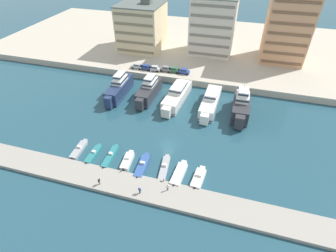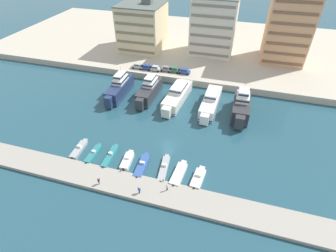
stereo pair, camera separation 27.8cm
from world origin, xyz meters
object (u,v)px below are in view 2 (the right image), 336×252
object	(u,v)px
yacht_charcoal_center	(241,107)
motorboat_white_center_left	(127,161)
yacht_ivory_mid_left	(177,96)
motorboat_teal_left	(93,154)
yacht_navy_far_left	(120,88)
motorboat_grey_far_left	(79,149)
car_silver_mid_left	(155,68)
pedestrian_near_edge	(139,190)
yacht_charcoal_left	(149,90)
car_blue_center_right	(184,71)
car_silver_far_left	(138,66)
yacht_white_center_left	(211,102)
motorboat_white_right	(198,178)
car_green_center	(174,70)
motorboat_teal_mid_left	(110,156)
motorboat_white_mid_right	(179,174)
motorboat_grey_center_right	(164,168)
car_blue_left	(146,67)
car_grey_center_left	(166,69)
motorboat_blue_center	(142,166)
pedestrian_mid_deck	(167,187)
pedestrian_far_side	(99,181)

from	to	relation	value
yacht_charcoal_center	motorboat_white_center_left	world-z (taller)	yacht_charcoal_center
yacht_ivory_mid_left	motorboat_teal_left	world-z (taller)	yacht_ivory_mid_left
yacht_navy_far_left	motorboat_grey_far_left	xyz separation A→B (m)	(1.33, -26.16, -2.16)
car_silver_mid_left	pedestrian_near_edge	bearing A→B (deg)	-74.82
yacht_navy_far_left	yacht_charcoal_center	bearing A→B (deg)	-0.42
motorboat_grey_far_left	yacht_charcoal_left	bearing A→B (deg)	74.16
yacht_navy_far_left	car_blue_center_right	distance (m)	23.00
car_silver_far_left	yacht_white_center_left	bearing A→B (deg)	-26.65
yacht_ivory_mid_left	motorboat_white_right	xyz separation A→B (m)	(12.22, -28.62, -1.40)
car_green_center	motorboat_teal_mid_left	bearing A→B (deg)	-94.78
car_silver_far_left	car_silver_mid_left	bearing A→B (deg)	-0.38
motorboat_white_mid_right	motorboat_white_right	bearing A→B (deg)	-0.61
motorboat_teal_mid_left	pedestrian_near_edge	bearing A→B (deg)	-37.34
motorboat_grey_center_right	car_blue_left	xyz separation A→B (m)	(-19.37, 41.41, 2.76)
yacht_navy_far_left	motorboat_white_right	bearing A→B (deg)	-41.85
yacht_navy_far_left	car_blue_left	distance (m)	15.43
motorboat_white_center_left	car_silver_mid_left	distance (m)	42.39
yacht_charcoal_left	motorboat_white_right	size ratio (longest dim) A/B	2.53
yacht_navy_far_left	motorboat_grey_far_left	distance (m)	26.28
motorboat_teal_mid_left	car_green_center	xyz separation A→B (m)	(3.54, 42.36, 2.64)
motorboat_white_right	car_grey_center_left	distance (m)	47.48
yacht_charcoal_left	yacht_white_center_left	distance (m)	19.03
motorboat_grey_far_left	motorboat_white_center_left	size ratio (longest dim) A/B	1.14
motorboat_grey_far_left	motorboat_white_mid_right	distance (m)	24.75
car_silver_mid_left	yacht_white_center_left	bearing A→B (deg)	-33.09
yacht_charcoal_center	motorboat_grey_center_right	bearing A→B (deg)	-118.80
car_blue_left	pedestrian_near_edge	world-z (taller)	car_blue_left
car_silver_far_left	car_green_center	size ratio (longest dim) A/B	1.01
motorboat_blue_center	car_blue_center_right	world-z (taller)	car_blue_center_right
car_silver_far_left	pedestrian_mid_deck	xyz separation A→B (m)	(25.00, -47.18, -1.40)
yacht_white_center_left	motorboat_teal_mid_left	distance (m)	33.12
motorboat_grey_far_left	car_blue_center_right	size ratio (longest dim) A/B	1.71
yacht_navy_far_left	car_green_center	distance (m)	20.67
car_silver_far_left	pedestrian_mid_deck	bearing A→B (deg)	-62.08
car_blue_left	car_grey_center_left	bearing A→B (deg)	6.03
car_blue_center_right	pedestrian_far_side	xyz separation A→B (m)	(-5.44, -50.27, -1.34)
car_silver_mid_left	motorboat_grey_center_right	bearing A→B (deg)	-68.86
motorboat_teal_left	pedestrian_near_edge	world-z (taller)	pedestrian_near_edge
yacht_navy_far_left	car_silver_far_left	size ratio (longest dim) A/B	4.03
pedestrian_near_edge	pedestrian_far_side	size ratio (longest dim) A/B	0.99
pedestrian_near_edge	motorboat_grey_far_left	bearing A→B (deg)	156.37
motorboat_grey_far_left	car_blue_center_right	world-z (taller)	car_blue_center_right
yacht_white_center_left	pedestrian_far_side	world-z (taller)	yacht_white_center_left
motorboat_teal_left	motorboat_teal_mid_left	distance (m)	4.09
motorboat_teal_left	motorboat_white_right	size ratio (longest dim) A/B	1.04
motorboat_grey_center_right	pedestrian_mid_deck	size ratio (longest dim) A/B	5.13
motorboat_white_center_left	car_blue_center_right	xyz separation A→B (m)	(2.77, 42.36, 2.60)
motorboat_white_center_left	motorboat_blue_center	size ratio (longest dim) A/B	0.80
motorboat_white_center_left	pedestrian_mid_deck	world-z (taller)	pedestrian_mid_deck
motorboat_teal_mid_left	motorboat_white_mid_right	distance (m)	16.46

